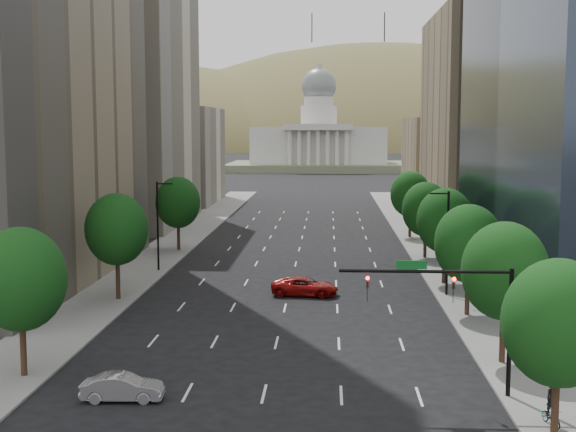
% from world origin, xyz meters
% --- Properties ---
extents(sidewalk_left, '(6.00, 200.00, 0.15)m').
position_xyz_m(sidewalk_left, '(-15.50, 60.00, 0.07)').
color(sidewalk_left, slate).
rests_on(sidewalk_left, ground).
extents(sidewalk_right, '(6.00, 200.00, 0.15)m').
position_xyz_m(sidewalk_right, '(15.50, 60.00, 0.07)').
color(sidewalk_right, slate).
rests_on(sidewalk_right, ground).
extents(midrise_cream_left, '(14.00, 30.00, 35.00)m').
position_xyz_m(midrise_cream_left, '(-25.00, 103.00, 17.50)').
color(midrise_cream_left, beige).
rests_on(midrise_cream_left, ground).
extents(filler_left, '(14.00, 26.00, 18.00)m').
position_xyz_m(filler_left, '(-25.00, 136.00, 9.00)').
color(filler_left, beige).
rests_on(filler_left, ground).
extents(parking_tan_right, '(14.00, 30.00, 30.00)m').
position_xyz_m(parking_tan_right, '(25.00, 100.00, 15.00)').
color(parking_tan_right, '#8C7759').
rests_on(parking_tan_right, ground).
extents(filler_right, '(14.00, 26.00, 16.00)m').
position_xyz_m(filler_right, '(25.00, 133.00, 8.00)').
color(filler_right, '#8C7759').
rests_on(filler_right, ground).
extents(tree_right_0, '(5.20, 5.20, 8.39)m').
position_xyz_m(tree_right_0, '(14.00, 25.00, 5.39)').
color(tree_right_0, '#382316').
rests_on(tree_right_0, ground).
extents(tree_right_1, '(5.20, 5.20, 8.75)m').
position_xyz_m(tree_right_1, '(14.00, 36.00, 5.75)').
color(tree_right_1, '#382316').
rests_on(tree_right_1, ground).
extents(tree_right_2, '(5.20, 5.20, 8.61)m').
position_xyz_m(tree_right_2, '(14.00, 48.00, 5.60)').
color(tree_right_2, '#382316').
rests_on(tree_right_2, ground).
extents(tree_right_3, '(5.20, 5.20, 8.89)m').
position_xyz_m(tree_right_3, '(14.00, 60.00, 5.89)').
color(tree_right_3, '#382316').
rests_on(tree_right_3, ground).
extents(tree_right_4, '(5.20, 5.20, 8.46)m').
position_xyz_m(tree_right_4, '(14.00, 74.00, 5.46)').
color(tree_right_4, '#382316').
rests_on(tree_right_4, ground).
extents(tree_right_5, '(5.20, 5.20, 8.75)m').
position_xyz_m(tree_right_5, '(14.00, 90.00, 5.75)').
color(tree_right_5, '#382316').
rests_on(tree_right_5, ground).
extents(tree_left_0, '(5.20, 5.20, 8.75)m').
position_xyz_m(tree_left_0, '(-14.00, 32.00, 5.75)').
color(tree_left_0, '#382316').
rests_on(tree_left_0, ground).
extents(tree_left_1, '(5.20, 5.20, 8.97)m').
position_xyz_m(tree_left_1, '(-14.00, 52.00, 5.96)').
color(tree_left_1, '#382316').
rests_on(tree_left_1, ground).
extents(tree_left_2, '(5.20, 5.20, 8.68)m').
position_xyz_m(tree_left_2, '(-14.00, 78.00, 5.68)').
color(tree_left_2, '#382316').
rests_on(tree_left_2, ground).
extents(streetlight_rn, '(1.70, 0.20, 9.00)m').
position_xyz_m(streetlight_rn, '(13.44, 55.00, 4.84)').
color(streetlight_rn, black).
rests_on(streetlight_rn, ground).
extents(streetlight_ln, '(1.70, 0.20, 9.00)m').
position_xyz_m(streetlight_ln, '(-13.44, 65.00, 4.84)').
color(streetlight_ln, black).
rests_on(streetlight_ln, ground).
extents(traffic_signal, '(9.12, 0.40, 7.38)m').
position_xyz_m(traffic_signal, '(10.53, 30.00, 5.17)').
color(traffic_signal, black).
rests_on(traffic_signal, ground).
extents(capitol, '(60.00, 40.00, 35.20)m').
position_xyz_m(capitol, '(0.00, 249.71, 8.58)').
color(capitol, '#596647').
rests_on(capitol, ground).
extents(foothills, '(720.00, 413.00, 263.00)m').
position_xyz_m(foothills, '(34.67, 599.39, -37.78)').
color(foothills, olive).
rests_on(foothills, ground).
extents(car_silver, '(4.38, 1.71, 1.42)m').
position_xyz_m(car_silver, '(-7.35, 28.60, 0.71)').
color(car_silver, gray).
rests_on(car_silver, ground).
extents(car_red_far, '(5.91, 3.18, 1.58)m').
position_xyz_m(car_red_far, '(1.44, 54.73, 0.79)').
color(car_red_far, maroon).
rests_on(car_red_far, ground).
extents(cyclist, '(0.95, 1.68, 2.11)m').
position_xyz_m(cyclist, '(14.11, 25.90, 0.86)').
color(cyclist, black).
rests_on(cyclist, sidewalk_right).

